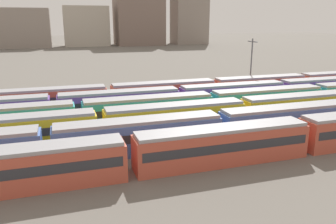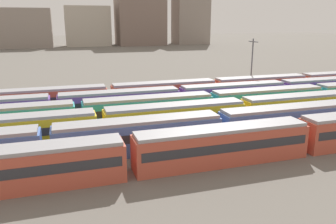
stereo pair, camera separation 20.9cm
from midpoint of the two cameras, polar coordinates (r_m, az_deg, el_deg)
name	(u,v)px [view 2 (the right image)]	position (r m, az deg, el deg)	size (l,w,h in m)	color
train_track_0	(302,135)	(39.27, 21.78, -3.67)	(112.50, 3.06, 3.75)	#BC4C38
train_track_1	(219,127)	(39.58, 8.80, -2.58)	(112.50, 3.06, 3.75)	#4C70BC
train_track_2	(176,118)	(42.85, 1.43, -1.02)	(93.60, 3.06, 3.75)	yellow
train_track_3	(149,109)	(47.06, -3.11, 0.44)	(93.60, 3.06, 3.75)	teal
train_track_4	(120,103)	(51.39, -7.94, 1.58)	(93.60, 3.06, 3.75)	#6B429E
train_track_5	(165,92)	(58.24, -0.49, 3.33)	(93.60, 3.06, 3.75)	#BC4C38
catenary_pole_1	(252,63)	(67.77, 14.01, 7.93)	(0.24, 3.20, 10.56)	#4C4C51
distant_building_2	(25,28)	(197.70, -22.85, 12.89)	(26.56, 21.04, 19.90)	gray
distant_building_3	(88,26)	(197.59, -13.31, 13.87)	(24.03, 13.58, 21.43)	#B2A899
distant_building_4	(140,13)	(202.09, -4.73, 16.31)	(26.50, 20.97, 36.15)	#7A665B
distant_building_5	(191,11)	(211.23, 3.87, 16.60)	(19.54, 15.54, 38.50)	gray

